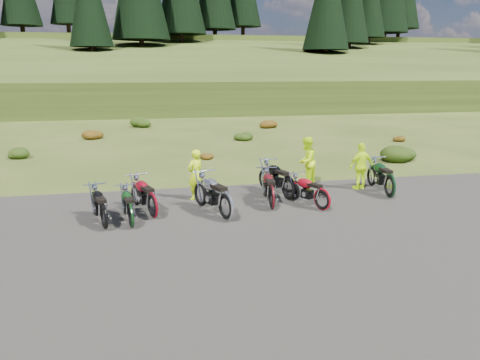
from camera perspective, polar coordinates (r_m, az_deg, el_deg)
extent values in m
plane|color=#354517|center=(13.24, 2.63, -4.96)|extent=(300.00, 300.00, 0.00)
cube|color=black|center=(11.43, 5.09, -8.09)|extent=(20.00, 12.00, 0.04)
cube|color=#314015|center=(122.27, -10.27, 11.48)|extent=(300.00, 90.00, 9.17)
cylinder|color=black|center=(83.27, -24.95, 16.07)|extent=(0.70, 0.70, 2.20)
cylinder|color=black|center=(88.17, -20.14, 16.81)|extent=(0.70, 0.70, 2.20)
cylinder|color=black|center=(62.45, -17.51, 14.41)|extent=(0.70, 0.70, 2.20)
cylinder|color=black|center=(68.21, -11.87, 15.63)|extent=(0.70, 0.70, 2.20)
cylinder|color=black|center=(74.51, -7.10, 16.54)|extent=(0.70, 0.70, 2.20)
cylinder|color=black|center=(81.22, -3.07, 17.22)|extent=(0.70, 0.70, 2.20)
cylinder|color=black|center=(88.24, 0.36, 17.61)|extent=(0.70, 0.70, 2.20)
cylinder|color=black|center=(65.74, 10.32, 14.56)|extent=(0.70, 0.70, 2.20)
cylinder|color=black|center=(73.63, 13.08, 15.25)|extent=(0.70, 0.70, 2.20)
cylinder|color=black|center=(81.66, 15.32, 15.78)|extent=(0.70, 0.70, 2.20)
cylinder|color=black|center=(89.78, 17.16, 16.19)|extent=(0.70, 0.70, 2.20)
cylinder|color=black|center=(97.99, 18.70, 16.53)|extent=(0.70, 0.70, 2.20)
ellipsoid|color=#1B340D|center=(24.53, -25.56, 3.13)|extent=(1.03, 1.03, 0.61)
ellipsoid|color=#622C0C|center=(29.18, -17.60, 5.47)|extent=(1.30, 1.30, 0.77)
ellipsoid|color=#1B340D|center=(34.26, -11.88, 7.08)|extent=(1.56, 1.56, 0.92)
ellipsoid|color=#622C0C|center=(21.89, -4.26, 3.11)|extent=(0.77, 0.77, 0.45)
ellipsoid|color=#1B340D|center=(27.52, 0.33, 5.48)|extent=(1.03, 1.03, 0.61)
ellipsoid|color=#622C0C|center=(33.29, 3.37, 7.02)|extent=(1.30, 1.30, 0.77)
ellipsoid|color=#1B340D|center=(22.69, 18.86, 3.39)|extent=(1.56, 1.56, 0.92)
ellipsoid|color=#622C0C|center=(28.69, 18.57, 4.95)|extent=(0.77, 0.77, 0.45)
imported|color=#C2EC0C|center=(15.10, -5.45, 0.56)|extent=(0.71, 0.65, 1.63)
imported|color=#C2EC0C|center=(16.93, 8.08, 2.16)|extent=(1.09, 1.08, 1.77)
imported|color=#C2EC0C|center=(16.82, 14.53, 1.55)|extent=(1.03, 0.61, 1.64)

